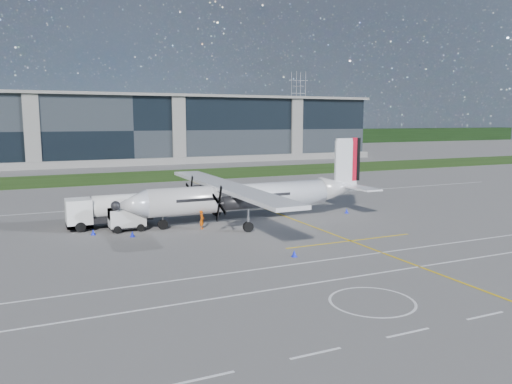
# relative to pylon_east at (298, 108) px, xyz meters

# --- Properties ---
(ground) EXTENTS (400.00, 400.00, 0.00)m
(ground) POSITION_rel_pylon_east_xyz_m (-85.00, -110.00, -15.00)
(ground) COLOR #63605D
(ground) RESTS_ON ground
(grass_strip) EXTENTS (400.00, 18.00, 0.04)m
(grass_strip) POSITION_rel_pylon_east_xyz_m (-85.00, -102.00, -14.98)
(grass_strip) COLOR #203C10
(grass_strip) RESTS_ON ground
(terminal_building) EXTENTS (120.00, 20.00, 15.00)m
(terminal_building) POSITION_rel_pylon_east_xyz_m (-85.00, -70.00, -7.50)
(terminal_building) COLOR black
(terminal_building) RESTS_ON ground
(tree_line) EXTENTS (400.00, 6.00, 6.00)m
(tree_line) POSITION_rel_pylon_east_xyz_m (-85.00, -10.00, -12.00)
(tree_line) COLOR black
(tree_line) RESTS_ON ground
(pylon_east) EXTENTS (9.00, 4.60, 30.00)m
(pylon_east) POSITION_rel_pylon_east_xyz_m (0.00, 0.00, 0.00)
(pylon_east) COLOR gray
(pylon_east) RESTS_ON ground
(yellow_taxiway_centerline) EXTENTS (0.20, 70.00, 0.01)m
(yellow_taxiway_centerline) POSITION_rel_pylon_east_xyz_m (-82.00, -140.00, -14.99)
(yellow_taxiway_centerline) COLOR yellow
(yellow_taxiway_centerline) RESTS_ON ground
(white_lane_line) EXTENTS (90.00, 0.15, 0.01)m
(white_lane_line) POSITION_rel_pylon_east_xyz_m (-85.00, -164.00, -14.99)
(white_lane_line) COLOR white
(white_lane_line) RESTS_ON ground
(turboprop_aircraft) EXTENTS (25.71, 26.66, 8.00)m
(turboprop_aircraft) POSITION_rel_pylon_east_xyz_m (-86.44, -145.36, -11.00)
(turboprop_aircraft) COLOR silver
(turboprop_aircraft) RESTS_ON ground
(fuel_tanker_truck) EXTENTS (8.02, 2.61, 3.01)m
(fuel_tanker_truck) POSITION_rel_pylon_east_xyz_m (-99.81, -142.32, -13.50)
(fuel_tanker_truck) COLOR white
(fuel_tanker_truck) RESTS_ON ground
(baggage_tug) EXTENTS (3.36, 2.02, 2.02)m
(baggage_tug) POSITION_rel_pylon_east_xyz_m (-98.01, -144.41, -13.99)
(baggage_tug) COLOR silver
(baggage_tug) RESTS_ON ground
(ground_crew_person) EXTENTS (0.92, 0.98, 1.96)m
(ground_crew_person) POSITION_rel_pylon_east_xyz_m (-91.70, -146.60, -14.02)
(ground_crew_person) COLOR #F25907
(ground_crew_person) RESTS_ON ground
(safety_cone_nose_port) EXTENTS (0.36, 0.36, 0.50)m
(safety_cone_nose_port) POSITION_rel_pylon_east_xyz_m (-98.08, -147.12, -14.75)
(safety_cone_nose_port) COLOR #0C1ADB
(safety_cone_nose_port) RESTS_ON ground
(safety_cone_tail) EXTENTS (0.36, 0.36, 0.50)m
(safety_cone_tail) POSITION_rel_pylon_east_xyz_m (-75.22, -145.60, -14.75)
(safety_cone_tail) COLOR #0C1ADB
(safety_cone_tail) RESTS_ON ground
(safety_cone_portwing) EXTENTS (0.36, 0.36, 0.50)m
(safety_cone_portwing) POSITION_rel_pylon_east_xyz_m (-88.54, -158.30, -14.75)
(safety_cone_portwing) COLOR #0C1ADB
(safety_cone_portwing) RESTS_ON ground
(safety_cone_fwd) EXTENTS (0.36, 0.36, 0.50)m
(safety_cone_fwd) POSITION_rel_pylon_east_xyz_m (-101.04, -145.01, -14.75)
(safety_cone_fwd) COLOR #0C1ADB
(safety_cone_fwd) RESTS_ON ground
(safety_cone_stbdwing) EXTENTS (0.36, 0.36, 0.50)m
(safety_cone_stbdwing) POSITION_rel_pylon_east_xyz_m (-88.77, -131.59, -14.75)
(safety_cone_stbdwing) COLOR #0C1ADB
(safety_cone_stbdwing) RESTS_ON ground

